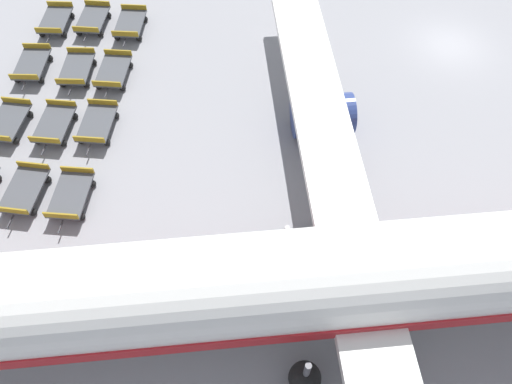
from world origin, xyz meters
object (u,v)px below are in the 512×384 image
baggage_dolly_row_mid_b_col_b (114,72)px  baggage_dolly_row_mid_b_col_d (71,195)px  baggage_dolly_row_mid_b_col_a (130,24)px  baggage_dolly_row_mid_b_col_c (97,124)px  baggage_dolly_row_mid_a_col_c (55,125)px  baggage_dolly_row_near_col_b (32,65)px  baggage_dolly_row_near_col_a (56,21)px  airplane (389,274)px  baggage_dolly_row_mid_a_col_d (25,191)px  baggage_dolly_row_mid_a_col_a (93,20)px  baggage_dolly_row_near_col_c (8,122)px  baggage_dolly_row_mid_a_col_b (77,69)px

baggage_dolly_row_mid_b_col_b → baggage_dolly_row_mid_b_col_d: (8.40, -0.90, 0.00)m
baggage_dolly_row_mid_b_col_a → baggage_dolly_row_mid_b_col_c: bearing=-5.7°
baggage_dolly_row_mid_a_col_c → baggage_dolly_row_mid_b_col_c: (0.04, 2.20, 0.00)m
baggage_dolly_row_mid_b_col_c → baggage_dolly_row_mid_a_col_c: bearing=-91.0°
baggage_dolly_row_near_col_b → baggage_dolly_row_mid_b_col_a: (-3.50, 5.18, 0.00)m
baggage_dolly_row_mid_b_col_c → baggage_dolly_row_mid_b_col_d: bearing=-7.3°
baggage_dolly_row_near_col_a → baggage_dolly_row_mid_b_col_a: bearing=84.0°
airplane → baggage_dolly_row_mid_a_col_d: bearing=-111.2°
baggage_dolly_row_mid_b_col_a → baggage_dolly_row_mid_b_col_b: (4.23, -0.48, 0.00)m
airplane → baggage_dolly_row_mid_a_col_a: bearing=-142.8°
baggage_dolly_row_near_col_c → baggage_dolly_row_mid_b_col_d: 6.24m
baggage_dolly_row_near_col_c → baggage_dolly_row_mid_a_col_b: same height
baggage_dolly_row_near_col_c → baggage_dolly_row_near_col_b: bearing=176.6°
baggage_dolly_row_near_col_b → baggage_dolly_row_near_col_c: 4.40m
baggage_dolly_row_mid_a_col_c → baggage_dolly_row_mid_b_col_a: (-8.14, 3.01, 0.00)m
baggage_dolly_row_mid_b_col_b → baggage_dolly_row_mid_a_col_d: bearing=-21.2°
airplane → baggage_dolly_row_mid_b_col_d: 14.65m
baggage_dolly_row_mid_a_col_a → baggage_dolly_row_mid_b_col_d: size_ratio=1.00×
baggage_dolly_row_mid_a_col_c → airplane: bearing=55.8°
baggage_dolly_row_near_col_a → baggage_dolly_row_mid_b_col_a: (0.49, 4.62, 0.00)m
airplane → baggage_dolly_row_near_col_a: bearing=-138.6°
baggage_dolly_row_mid_b_col_c → baggage_dolly_row_mid_a_col_a: bearing=-169.9°
baggage_dolly_row_near_col_a → baggage_dolly_row_mid_b_col_c: (8.66, 3.81, 0.00)m
baggage_dolly_row_mid_b_col_d → baggage_dolly_row_mid_a_col_b: bearing=-172.2°
airplane → baggage_dolly_row_near_col_b: (-14.78, -17.08, -2.51)m
baggage_dolly_row_mid_b_col_b → baggage_dolly_row_mid_b_col_a: bearing=173.5°
baggage_dolly_row_near_col_c → baggage_dolly_row_mid_a_col_b: bearing=143.9°
baggage_dolly_row_near_col_a → baggage_dolly_row_mid_a_col_b: (4.44, 2.05, 0.00)m
baggage_dolly_row_mid_b_col_b → baggage_dolly_row_mid_b_col_c: 3.96m
baggage_dolly_row_mid_a_col_d → baggage_dolly_row_mid_a_col_b: bearing=172.9°
baggage_dolly_row_near_col_b → baggage_dolly_row_mid_b_col_c: size_ratio=0.99×
baggage_dolly_row_mid_a_col_b → baggage_dolly_row_mid_a_col_d: size_ratio=0.99×
baggage_dolly_row_mid_b_col_d → baggage_dolly_row_near_col_b: bearing=-157.4°
baggage_dolly_row_near_col_b → baggage_dolly_row_mid_a_col_a: bearing=144.7°
baggage_dolly_row_near_col_c → baggage_dolly_row_mid_b_col_b: bearing=126.4°
baggage_dolly_row_mid_a_col_a → baggage_dolly_row_mid_b_col_a: bearing=78.2°
airplane → baggage_dolly_row_mid_a_col_a: airplane is taller
baggage_dolly_row_near_col_c → baggage_dolly_row_mid_b_col_c: (0.28, 4.63, 0.00)m
baggage_dolly_row_near_col_c → baggage_dolly_row_mid_a_col_d: bearing=22.7°
baggage_dolly_row_near_col_c → baggage_dolly_row_mid_b_col_b: (-3.66, 4.96, 0.00)m
baggage_dolly_row_mid_b_col_a → baggage_dolly_row_mid_b_col_c: same height
airplane → baggage_dolly_row_mid_a_col_b: 20.52m
baggage_dolly_row_mid_a_col_b → baggage_dolly_row_mid_b_col_d: size_ratio=0.99×
baggage_dolly_row_mid_a_col_c → baggage_dolly_row_mid_b_col_a: same height
baggage_dolly_row_mid_a_col_b → baggage_dolly_row_mid_b_col_c: bearing=22.6°
baggage_dolly_row_mid_a_col_d → baggage_dolly_row_mid_b_col_d: size_ratio=1.00×
baggage_dolly_row_near_col_a → baggage_dolly_row_mid_a_col_c: (8.63, 1.61, 0.00)m
baggage_dolly_row_mid_a_col_a → baggage_dolly_row_mid_b_col_d: 13.16m
baggage_dolly_row_mid_a_col_b → baggage_dolly_row_mid_b_col_a: 4.72m
baggage_dolly_row_mid_b_col_b → baggage_dolly_row_near_col_b: bearing=-98.8°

